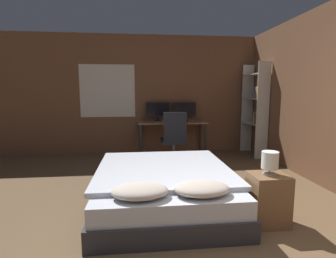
{
  "coord_description": "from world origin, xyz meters",
  "views": [
    {
      "loc": [
        -0.77,
        -1.78,
        1.42
      ],
      "look_at": [
        -0.25,
        2.88,
        0.75
      ],
      "focal_mm": 28.0,
      "sensor_mm": 36.0,
      "label": 1
    }
  ],
  "objects_px": {
    "nightstand": "(268,199)",
    "bedside_lamp": "(270,161)",
    "keyboard": "(173,122)",
    "office_chair": "(174,143)",
    "desk": "(172,126)",
    "computer_mouse": "(187,122)",
    "bed": "(164,187)",
    "bookshelf": "(256,105)",
    "monitor_right": "(184,110)",
    "monitor_left": "(158,110)"
  },
  "relations": [
    {
      "from": "bed",
      "to": "office_chair",
      "type": "height_order",
      "value": "office_chair"
    },
    {
      "from": "keyboard",
      "to": "office_chair",
      "type": "bearing_deg",
      "value": -96.16
    },
    {
      "from": "bed",
      "to": "desk",
      "type": "relative_size",
      "value": 1.32
    },
    {
      "from": "bedside_lamp",
      "to": "keyboard",
      "type": "bearing_deg",
      "value": 101.72
    },
    {
      "from": "keyboard",
      "to": "computer_mouse",
      "type": "xyz_separation_m",
      "value": [
        0.29,
        0.0,
        0.01
      ]
    },
    {
      "from": "bedside_lamp",
      "to": "monitor_left",
      "type": "height_order",
      "value": "monitor_left"
    },
    {
      "from": "nightstand",
      "to": "office_chair",
      "type": "relative_size",
      "value": 0.53
    },
    {
      "from": "computer_mouse",
      "to": "office_chair",
      "type": "relative_size",
      "value": 0.07
    },
    {
      "from": "computer_mouse",
      "to": "office_chair",
      "type": "xyz_separation_m",
      "value": [
        -0.34,
        -0.48,
        -0.36
      ]
    },
    {
      "from": "nightstand",
      "to": "desk",
      "type": "bearing_deg",
      "value": 100.98
    },
    {
      "from": "office_chair",
      "to": "bookshelf",
      "type": "bearing_deg",
      "value": 13.34
    },
    {
      "from": "nightstand",
      "to": "monitor_right",
      "type": "height_order",
      "value": "monitor_right"
    },
    {
      "from": "office_chair",
      "to": "bedside_lamp",
      "type": "bearing_deg",
      "value": -75.0
    },
    {
      "from": "monitor_left",
      "to": "keyboard",
      "type": "distance_m",
      "value": 0.57
    },
    {
      "from": "desk",
      "to": "computer_mouse",
      "type": "height_order",
      "value": "computer_mouse"
    },
    {
      "from": "bedside_lamp",
      "to": "monitor_right",
      "type": "height_order",
      "value": "monitor_right"
    },
    {
      "from": "bed",
      "to": "monitor_right",
      "type": "xyz_separation_m",
      "value": [
        0.74,
        2.84,
        0.77
      ]
    },
    {
      "from": "desk",
      "to": "monitor_right",
      "type": "relative_size",
      "value": 2.75
    },
    {
      "from": "bookshelf",
      "to": "bedside_lamp",
      "type": "bearing_deg",
      "value": -112.03
    },
    {
      "from": "bookshelf",
      "to": "computer_mouse",
      "type": "bearing_deg",
      "value": 178.58
    },
    {
      "from": "desk",
      "to": "monitor_left",
      "type": "bearing_deg",
      "value": 145.11
    },
    {
      "from": "keyboard",
      "to": "bookshelf",
      "type": "bearing_deg",
      "value": -1.2
    },
    {
      "from": "bed",
      "to": "bookshelf",
      "type": "xyz_separation_m",
      "value": [
        2.27,
        2.38,
        0.89
      ]
    },
    {
      "from": "nightstand",
      "to": "keyboard",
      "type": "relative_size",
      "value": 1.37
    },
    {
      "from": "bed",
      "to": "bedside_lamp",
      "type": "relative_size",
      "value": 8.04
    },
    {
      "from": "keyboard",
      "to": "bookshelf",
      "type": "relative_size",
      "value": 0.2
    },
    {
      "from": "nightstand",
      "to": "bedside_lamp",
      "type": "relative_size",
      "value": 2.21
    },
    {
      "from": "monitor_left",
      "to": "keyboard",
      "type": "xyz_separation_m",
      "value": [
        0.31,
        -0.43,
        -0.23
      ]
    },
    {
      "from": "office_chair",
      "to": "computer_mouse",
      "type": "bearing_deg",
      "value": 54.79
    },
    {
      "from": "monitor_right",
      "to": "office_chair",
      "type": "height_order",
      "value": "monitor_right"
    },
    {
      "from": "desk",
      "to": "monitor_left",
      "type": "relative_size",
      "value": 2.75
    },
    {
      "from": "bed",
      "to": "bedside_lamp",
      "type": "height_order",
      "value": "bedside_lamp"
    },
    {
      "from": "nightstand",
      "to": "computer_mouse",
      "type": "height_order",
      "value": "computer_mouse"
    },
    {
      "from": "computer_mouse",
      "to": "bookshelf",
      "type": "height_order",
      "value": "bookshelf"
    },
    {
      "from": "bed",
      "to": "desk",
      "type": "bearing_deg",
      "value": 80.62
    },
    {
      "from": "bedside_lamp",
      "to": "desk",
      "type": "height_order",
      "value": "bedside_lamp"
    },
    {
      "from": "bedside_lamp",
      "to": "computer_mouse",
      "type": "distance_m",
      "value": 3.04
    },
    {
      "from": "keyboard",
      "to": "computer_mouse",
      "type": "height_order",
      "value": "computer_mouse"
    },
    {
      "from": "keyboard",
      "to": "bookshelf",
      "type": "xyz_separation_m",
      "value": [
        1.83,
        -0.04,
        0.35
      ]
    },
    {
      "from": "monitor_left",
      "to": "computer_mouse",
      "type": "bearing_deg",
      "value": -35.45
    },
    {
      "from": "nightstand",
      "to": "computer_mouse",
      "type": "xyz_separation_m",
      "value": [
        -0.34,
        3.02,
        0.5
      ]
    },
    {
      "from": "desk",
      "to": "monitor_left",
      "type": "distance_m",
      "value": 0.5
    },
    {
      "from": "monitor_left",
      "to": "bookshelf",
      "type": "bearing_deg",
      "value": -12.22
    },
    {
      "from": "bed",
      "to": "bookshelf",
      "type": "height_order",
      "value": "bookshelf"
    },
    {
      "from": "bed",
      "to": "desk",
      "type": "distance_m",
      "value": 2.7
    },
    {
      "from": "bed",
      "to": "monitor_left",
      "type": "relative_size",
      "value": 3.65
    },
    {
      "from": "desk",
      "to": "keyboard",
      "type": "relative_size",
      "value": 3.77
    },
    {
      "from": "bedside_lamp",
      "to": "desk",
      "type": "relative_size",
      "value": 0.16
    },
    {
      "from": "desk",
      "to": "bookshelf",
      "type": "bearing_deg",
      "value": -7.74
    },
    {
      "from": "monitor_left",
      "to": "office_chair",
      "type": "distance_m",
      "value": 1.11
    }
  ]
}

